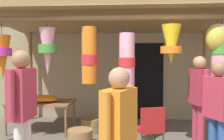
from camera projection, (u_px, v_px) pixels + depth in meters
shop_facade at (131, 39)px, 6.61m from camera, size 12.12×0.29×4.26m
market_stall_canopy at (114, 29)px, 5.02m from camera, size 4.94×2.50×2.61m
display_table at (42, 104)px, 5.43m from camera, size 1.37×0.82×0.67m
flower_heap_on_table at (43, 99)px, 5.34m from camera, size 0.67×0.47×0.15m
folding_chair at (150, 127)px, 4.04m from camera, size 0.50×0.50×0.84m
wicker_basket_by_table at (80, 138)px, 4.58m from camera, size 0.47×0.47×0.30m
wicker_basket_spare at (92, 125)px, 5.46m from camera, size 0.47×0.47×0.30m
vendor_in_orange at (199, 95)px, 4.32m from camera, size 0.30×0.58×1.66m
customer_foreground at (119, 132)px, 2.42m from camera, size 0.36×0.55×1.54m
shopper_by_bananas at (22, 105)px, 3.15m from camera, size 0.24×0.59×1.73m
passerby_at_right at (218, 108)px, 3.47m from camera, size 0.37×0.54×1.58m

